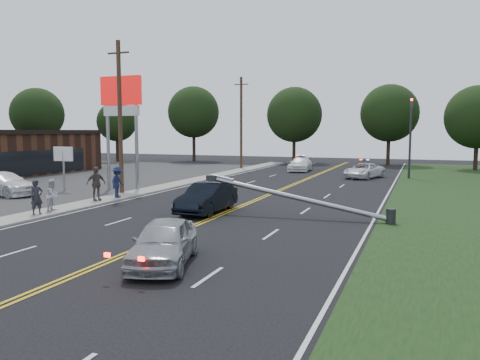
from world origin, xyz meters
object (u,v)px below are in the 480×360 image
at_px(parked_car, 3,184).
at_px(utility_pole_far, 241,123).
at_px(emergency_a, 364,171).
at_px(bystander_b, 53,195).
at_px(pylon_sign, 121,105).
at_px(fallen_streetlight, 306,199).
at_px(traffic_signal, 411,131).
at_px(utility_pole_mid, 120,117).
at_px(crashed_sedan, 207,198).
at_px(bystander_a, 37,197).
at_px(waiting_sedan, 164,242).
at_px(bystander_d, 96,184).
at_px(emergency_b, 300,164).
at_px(small_sign, 63,158).
at_px(bystander_c, 118,182).

bearing_deg(parked_car, utility_pole_far, -10.45).
distance_m(emergency_a, bystander_b, 27.34).
distance_m(pylon_sign, parked_car, 9.29).
bearing_deg(fallen_streetlight, bystander_b, -165.03).
xyz_separation_m(traffic_signal, utility_pole_mid, (-17.50, -18.00, 0.88)).
distance_m(crashed_sedan, emergency_a, 21.86).
distance_m(parked_car, bystander_a, 9.54).
bearing_deg(fallen_streetlight, waiting_sedan, -104.06).
distance_m(crashed_sedan, bystander_b, 7.87).
relative_size(fallen_streetlight, bystander_d, 4.69).
relative_size(traffic_signal, bystander_b, 4.31).
xyz_separation_m(waiting_sedan, parked_car, (-17.99, 10.11, 0.04)).
height_order(emergency_b, bystander_d, bystander_d).
bearing_deg(parked_car, bystander_b, -112.29).
bearing_deg(pylon_sign, utility_pole_mid, -56.98).
bearing_deg(parked_car, fallen_streetlight, -87.28).
distance_m(utility_pole_mid, bystander_a, 9.43).
xyz_separation_m(small_sign, fallen_streetlight, (18.19, -4.00, -1.41)).
height_order(pylon_sign, crashed_sedan, pylon_sign).
height_order(traffic_signal, waiting_sedan, traffic_signal).
relative_size(crashed_sedan, waiting_sedan, 1.09).
xyz_separation_m(traffic_signal, crashed_sedan, (-9.22, -22.27, -3.45)).
bearing_deg(bystander_c, emergency_b, -20.33).
bearing_deg(pylon_sign, small_sign, -150.26).
distance_m(traffic_signal, bystander_a, 31.29).
bearing_deg(traffic_signal, utility_pole_mid, -134.20).
bearing_deg(utility_pole_mid, emergency_a, 50.87).
height_order(pylon_sign, small_sign, pylon_sign).
distance_m(waiting_sedan, bystander_c, 14.99).
relative_size(fallen_streetlight, utility_pole_far, 0.94).
relative_size(pylon_sign, bystander_a, 4.69).
xyz_separation_m(waiting_sedan, bystander_b, (-10.03, 6.02, 0.22)).
xyz_separation_m(bystander_b, bystander_c, (0.16, 5.25, 0.13)).
bearing_deg(traffic_signal, bystander_b, -123.08).
distance_m(traffic_signal, utility_pole_far, 17.97).
xyz_separation_m(bystander_c, bystander_d, (-0.41, -1.54, 0.05)).
relative_size(small_sign, utility_pole_mid, 0.31).
bearing_deg(bystander_a, emergency_b, 11.00).
height_order(bystander_a, bystander_d, bystander_d).
bearing_deg(bystander_b, fallen_streetlight, -89.97).
relative_size(waiting_sedan, emergency_b, 0.84).
bearing_deg(bystander_b, small_sign, 23.59).
bearing_deg(emergency_a, traffic_signal, 34.90).
distance_m(waiting_sedan, bystander_a, 11.14).
xyz_separation_m(small_sign, bystander_a, (5.85, -8.42, -1.36)).
relative_size(pylon_sign, waiting_sedan, 1.89).
distance_m(bystander_a, bystander_d, 4.83).
xyz_separation_m(utility_pole_far, crashed_sedan, (8.28, -26.27, -4.32)).
bearing_deg(utility_pole_far, bystander_b, -88.01).
bearing_deg(parked_car, utility_pole_mid, -60.19).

